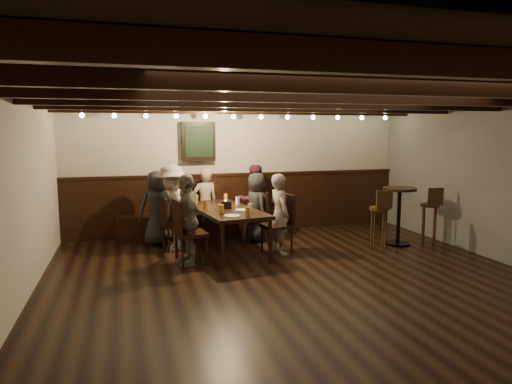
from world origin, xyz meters
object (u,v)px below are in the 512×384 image
object	(u,v)px
person_bench_left	(157,208)
person_bench_right	(254,200)
person_left_far	(187,220)
person_left_near	(172,208)
chair_right_near	(255,226)
person_bench_centre	(205,203)
person_right_far	(280,214)
person_right_near	(256,207)
bar_stool_right	(429,223)
chair_left_near	(175,234)
chair_right_far	(278,236)
chair_left_far	(190,245)
bar_stool_left	(379,227)
dining_table	(225,212)
high_top_table	(399,207)

from	to	relation	value
person_bench_left	person_bench_right	xyz separation A→B (m)	(1.78, 0.25, 0.02)
person_left_far	person_left_near	bearing A→B (deg)	180.00
chair_right_near	person_bench_centre	distance (m)	1.01
person_left_near	person_right_far	world-z (taller)	person_left_near
person_bench_right	person_right_near	size ratio (longest dim) A/B	1.08
bar_stool_right	person_right_far	bearing A→B (deg)	179.78
bar_stool_right	chair_left_near	bearing A→B (deg)	172.20
person_left_near	person_right_near	xyz separation A→B (m)	(1.49, 0.21, -0.10)
chair_right_far	person_bench_centre	xyz separation A→B (m)	(-0.92, 1.38, 0.35)
chair_left_far	person_right_far	distance (m)	1.51
chair_right_far	person_left_near	distance (m)	1.77
person_bench_centre	chair_right_near	bearing A→B (deg)	140.14
person_bench_left	person_left_near	bearing A→B (deg)	108.43
person_bench_left	person_right_far	world-z (taller)	person_bench_left
person_bench_left	chair_left_far	bearing A→B (deg)	97.58
person_bench_left	bar_stool_left	size ratio (longest dim) A/B	1.28
dining_table	person_right_near	bearing A→B (deg)	30.96
person_bench_right	high_top_table	bearing A→B (deg)	139.32
person_left_near	bar_stool_right	size ratio (longest dim) A/B	1.40
chair_left_far	bar_stool_left	size ratio (longest dim) A/B	0.96
person_bench_centre	chair_right_far	bearing A→B (deg)	115.64
chair_right_far	person_right_near	xyz separation A→B (m)	(-0.10, 0.90, 0.32)
chair_right_near	person_right_near	xyz separation A→B (m)	(0.03, 0.00, 0.34)
dining_table	person_bench_left	size ratio (longest dim) A/B	1.56
chair_right_near	high_top_table	xyz separation A→B (m)	(2.30, -0.92, 0.38)
person_left_far	person_right_near	bearing A→B (deg)	120.96
person_bench_centre	bar_stool_right	xyz separation A→B (m)	(3.59, -1.57, -0.26)
chair_right_near	high_top_table	size ratio (longest dim) A/B	0.89
chair_right_near	person_bench_left	distance (m)	1.72
chair_right_near	person_bench_right	distance (m)	0.62
bar_stool_left	person_right_near	bearing A→B (deg)	149.36
dining_table	person_left_far	bearing A→B (deg)	-149.04
chair_right_near	chair_right_far	world-z (taller)	chair_right_far
chair_left_far	bar_stool_right	bearing A→B (deg)	82.13
chair_right_near	bar_stool_right	xyz separation A→B (m)	(2.80, -1.08, 0.10)
chair_left_near	chair_right_near	xyz separation A→B (m)	(1.42, 0.20, 0.00)
person_left_near	bar_stool_left	size ratio (longest dim) A/B	1.40
chair_left_near	person_right_far	distance (m)	1.76
person_left_far	person_right_far	xyz separation A→B (m)	(1.49, 0.21, -0.03)
person_right_near	chair_left_near	bearing A→B (deg)	90.00
bar_stool_left	chair_right_far	bearing A→B (deg)	173.96
bar_stool_right	bar_stool_left	bearing A→B (deg)	-173.21
chair_right_near	bar_stool_left	size ratio (longest dim) A/B	0.88
chair_right_far	person_left_far	xyz separation A→B (m)	(-1.46, -0.21, 0.38)
chair_right_near	person_bench_left	xyz separation A→B (m)	(-1.67, 0.22, 0.37)
chair_right_far	bar_stool_right	distance (m)	2.68
chair_right_far	person_bench_left	bearing A→B (deg)	50.20
person_left_near	high_top_table	distance (m)	3.82
chair_left_near	person_bench_left	world-z (taller)	person_bench_left
dining_table	chair_right_far	world-z (taller)	chair_right_far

